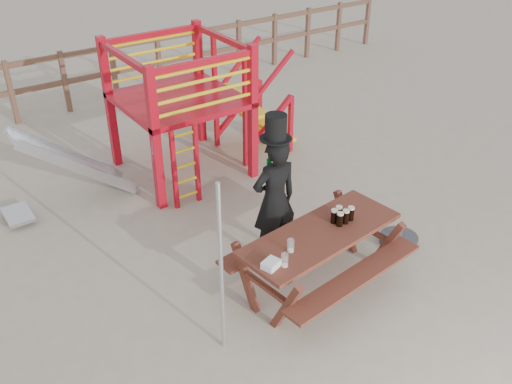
# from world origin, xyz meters

# --- Properties ---
(ground) EXTENTS (60.00, 60.00, 0.00)m
(ground) POSITION_xyz_m (0.00, 0.00, 0.00)
(ground) COLOR tan
(ground) RESTS_ON ground
(back_fence) EXTENTS (15.09, 0.09, 1.20)m
(back_fence) POSITION_xyz_m (0.00, 7.00, 0.74)
(back_fence) COLOR brown
(back_fence) RESTS_ON ground
(playground_fort) EXTENTS (4.71, 1.84, 2.10)m
(playground_fort) POSITION_xyz_m (0.12, 3.58, 1.07)
(playground_fort) COLOR #B10B1A
(playground_fort) RESTS_ON ground
(picnic_table) EXTENTS (2.10, 1.57, 0.76)m
(picnic_table) POSITION_xyz_m (0.13, 0.19, 0.48)
(picnic_table) COLOR brown
(picnic_table) RESTS_ON ground
(man_with_hat) EXTENTS (0.62, 0.43, 1.93)m
(man_with_hat) POSITION_xyz_m (0.04, 0.95, 0.86)
(man_with_hat) COLOR black
(man_with_hat) RESTS_ON ground
(metal_pole) EXTENTS (0.04, 0.04, 1.96)m
(metal_pole) POSITION_xyz_m (-1.30, -0.01, 0.98)
(metal_pole) COLOR #B2B2B7
(metal_pole) RESTS_ON ground
(parasol_base) EXTENTS (0.49, 0.49, 0.21)m
(parasol_base) POSITION_xyz_m (1.54, 0.22, 0.06)
(parasol_base) COLOR #3A3A40
(parasol_base) RESTS_ON ground
(paper_bag) EXTENTS (0.22, 0.19, 0.08)m
(paper_bag) POSITION_xyz_m (-0.70, -0.00, 0.80)
(paper_bag) COLOR white
(paper_bag) RESTS_ON picnic_table
(stout_pints) EXTENTS (0.27, 0.18, 0.17)m
(stout_pints) POSITION_xyz_m (0.45, 0.21, 0.85)
(stout_pints) COLOR black
(stout_pints) RESTS_ON picnic_table
(empty_glasses) EXTENTS (0.28, 0.24, 0.15)m
(empty_glasses) POSITION_xyz_m (-0.47, 0.02, 0.83)
(empty_glasses) COLOR silver
(empty_glasses) RESTS_ON picnic_table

